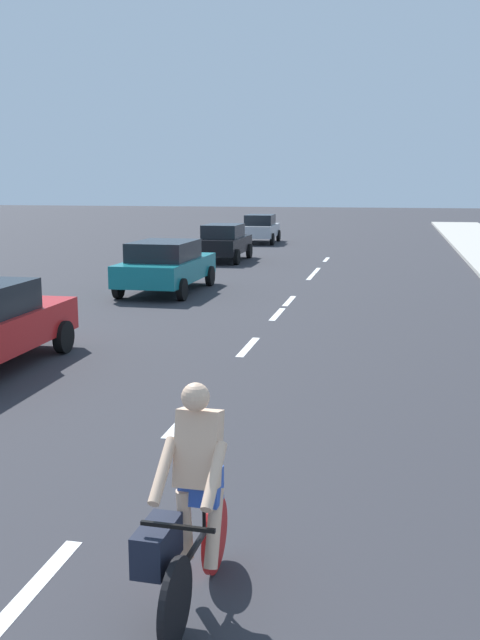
{
  "coord_description": "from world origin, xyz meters",
  "views": [
    {
      "loc": [
        2.81,
        0.36,
        3.3
      ],
      "look_at": [
        0.42,
        11.69,
        1.1
      ],
      "focal_mm": 40.6,
      "sensor_mm": 36.0,
      "label": 1
    }
  ],
  "objects_px": {
    "parked_car_teal": "(166,265)",
    "parked_car_silver": "(260,228)",
    "parked_car_black": "(224,241)",
    "cyclist": "(189,508)"
  },
  "relations": [
    {
      "from": "cyclist",
      "to": "parked_car_teal",
      "type": "relative_size",
      "value": 0.4
    },
    {
      "from": "parked_car_teal",
      "to": "parked_car_black",
      "type": "relative_size",
      "value": 1.16
    },
    {
      "from": "cyclist",
      "to": "parked_car_teal",
      "type": "bearing_deg",
      "value": -69.89
    },
    {
      "from": "parked_car_teal",
      "to": "parked_car_silver",
      "type": "bearing_deg",
      "value": 91.89
    },
    {
      "from": "cyclist",
      "to": "parked_car_silver",
      "type": "height_order",
      "value": "cyclist"
    },
    {
      "from": "parked_car_silver",
      "to": "parked_car_black",
      "type": "bearing_deg",
      "value": -90.93
    },
    {
      "from": "cyclist",
      "to": "parked_car_black",
      "type": "distance_m",
      "value": 25.65
    },
    {
      "from": "parked_car_teal",
      "to": "parked_car_black",
      "type": "distance_m",
      "value": 9.04
    },
    {
      "from": "parked_car_black",
      "to": "parked_car_silver",
      "type": "height_order",
      "value": "same"
    },
    {
      "from": "parked_car_teal",
      "to": "parked_car_silver",
      "type": "height_order",
      "value": "same"
    }
  ]
}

